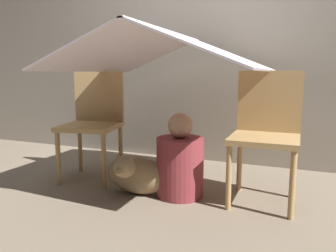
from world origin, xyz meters
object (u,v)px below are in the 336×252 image
(chair_left, at_px, (94,119))
(chair_right, at_px, (266,129))
(person_front, at_px, (180,163))
(dog, at_px, (135,174))

(chair_left, relative_size, chair_right, 1.00)
(chair_left, bearing_deg, person_front, -21.24)
(dog, bearing_deg, chair_right, 16.58)
(person_front, bearing_deg, chair_right, 14.78)
(person_front, bearing_deg, chair_left, 169.84)
(chair_right, height_order, person_front, chair_right)
(chair_right, xyz_separation_m, person_front, (-0.56, -0.15, -0.25))
(chair_left, xyz_separation_m, chair_right, (1.37, 0.00, 0.00))
(chair_right, height_order, dog, chair_right)
(chair_left, relative_size, person_front, 1.49)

